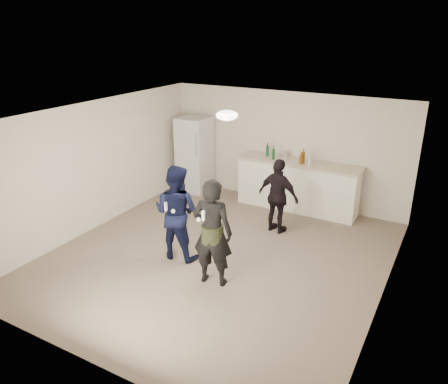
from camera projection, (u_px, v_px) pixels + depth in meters
The scene contains 21 objects.
floor at pixel (218, 256), 7.70m from camera, with size 6.00×6.00×0.00m, color #6B5B4C.
ceiling at pixel (218, 115), 6.80m from camera, with size 6.00×6.00×0.00m, color silver.
wall_back at pixel (285, 148), 9.70m from camera, with size 6.00×6.00×0.00m, color beige.
wall_front at pixel (83, 275), 4.81m from camera, with size 6.00×6.00×0.00m, color beige.
wall_left at pixel (96, 166), 8.50m from camera, with size 6.00×6.00×0.00m, color beige.
wall_right at pixel (391, 225), 6.01m from camera, with size 6.00×6.00×0.00m, color beige.
counter at pixel (297, 187), 9.49m from camera, with size 2.60×0.56×1.05m, color white.
counter_top at pixel (299, 163), 9.29m from camera, with size 2.68×0.64×0.04m, color beige.
fridge at pixel (195, 154), 10.47m from camera, with size 0.70×0.70×1.80m, color silver.
fridge_handle at pixel (196, 143), 9.90m from camera, with size 0.02×0.02×0.60m, color silver.
ceiling_dome at pixel (227, 115), 7.06m from camera, with size 0.36×0.36×0.16m, color white.
shaker at pixel (286, 154), 9.51m from camera, with size 0.08×0.08×0.17m, color silver.
man at pixel (176, 212), 7.43m from camera, with size 0.81×0.63×1.67m, color #0E153E.
woman at pixel (212, 233), 6.64m from camera, with size 0.63×0.42×1.74m, color black.
camo_shorts at pixel (212, 234), 6.64m from camera, with size 0.34×0.34×0.28m, color #2C3719.
spectator at pixel (278, 196), 8.37m from camera, with size 0.87×0.36×1.48m, color black.
remote_man at pixel (166, 206), 7.12m from camera, with size 0.04×0.04×0.15m, color white.
nunchuk_man at pixel (173, 211), 7.12m from camera, with size 0.07×0.07×0.07m, color white.
remote_woman at pixel (203, 216), 6.30m from camera, with size 0.04×0.04×0.15m, color white.
nunchuk_woman at pixel (199, 220), 6.40m from camera, with size 0.07×0.07×0.07m, color white.
bottle_cluster at pixel (290, 157), 9.27m from camera, with size 1.11×0.29×0.24m.
Camera 1 is at (3.38, -5.87, 3.84)m, focal length 35.00 mm.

